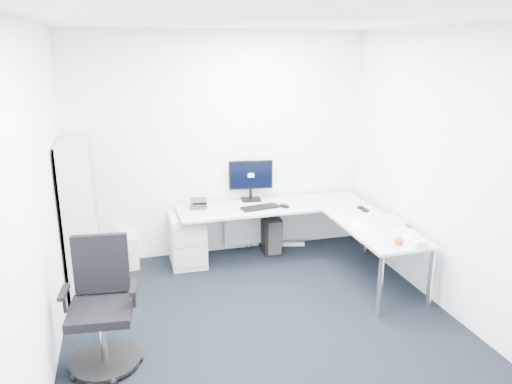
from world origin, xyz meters
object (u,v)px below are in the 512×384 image
object	(u,v)px
bookshelf	(80,218)
task_chair	(100,308)
l_desk	(281,240)
laptop	(391,209)
monitor	(251,180)

from	to	relation	value
bookshelf	task_chair	size ratio (longest dim) A/B	1.52
bookshelf	task_chair	world-z (taller)	bookshelf
l_desk	laptop	xyz separation A→B (m)	(1.08, -0.54, 0.46)
l_desk	task_chair	world-z (taller)	task_chair
task_chair	monitor	distance (m)	2.70
monitor	laptop	xyz separation A→B (m)	(1.29, -1.11, -0.13)
l_desk	laptop	world-z (taller)	laptop
bookshelf	monitor	world-z (taller)	bookshelf
monitor	laptop	bearing A→B (deg)	-33.86
l_desk	monitor	world-z (taller)	monitor
bookshelf	laptop	distance (m)	3.31
monitor	laptop	size ratio (longest dim) A/B	1.46
task_chair	laptop	bearing A→B (deg)	22.04
bookshelf	laptop	bearing A→B (deg)	-10.22
laptop	monitor	bearing A→B (deg)	139.59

